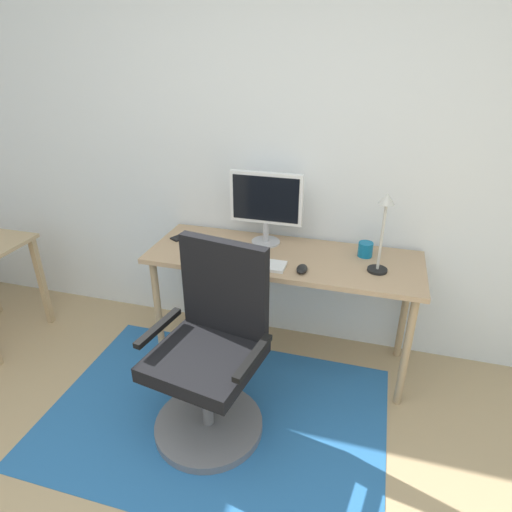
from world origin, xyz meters
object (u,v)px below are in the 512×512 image
object	(u,v)px
coffee_cup	(365,249)
office_chair	(211,362)
desk	(283,267)
computer_mouse	(302,269)
desk_lamp	(384,223)
cell_phone	(182,237)
monitor	(266,202)
keyboard	(249,263)

from	to	relation	value
coffee_cup	office_chair	distance (m)	1.11
office_chair	desk	bearing A→B (deg)	80.46
computer_mouse	coffee_cup	distance (m)	0.44
desk_lamp	cell_phone	bearing A→B (deg)	174.14
coffee_cup	desk_lamp	size ratio (longest dim) A/B	0.19
monitor	coffee_cup	bearing A→B (deg)	-1.99
monitor	keyboard	bearing A→B (deg)	-93.67
keyboard	office_chair	world-z (taller)	office_chair
monitor	desk_lamp	distance (m)	0.72
keyboard	office_chair	xyz separation A→B (m)	(-0.06, -0.48, -0.35)
coffee_cup	cell_phone	bearing A→B (deg)	-177.64
monitor	computer_mouse	xyz separation A→B (m)	(0.29, -0.32, -0.26)
computer_mouse	desk_lamp	bearing A→B (deg)	16.72
desk_lamp	office_chair	xyz separation A→B (m)	(-0.77, -0.60, -0.63)
keyboard	desk_lamp	size ratio (longest dim) A/B	0.95
computer_mouse	cell_phone	distance (m)	0.88
monitor	office_chair	size ratio (longest dim) A/B	0.44
computer_mouse	cell_phone	size ratio (longest dim) A/B	0.74
cell_phone	keyboard	bearing A→B (deg)	2.97
coffee_cup	desk_lamp	xyz separation A→B (m)	(0.08, -0.18, 0.24)
desk_lamp	office_chair	world-z (taller)	desk_lamp
cell_phone	monitor	bearing A→B (deg)	34.82
computer_mouse	desk_lamp	xyz separation A→B (m)	(0.40, 0.12, 0.27)
monitor	office_chair	distance (m)	1.01
computer_mouse	cell_phone	xyz separation A→B (m)	(-0.84, 0.25, -0.01)
desk	office_chair	world-z (taller)	office_chair
monitor	coffee_cup	xyz separation A→B (m)	(0.62, -0.02, -0.23)
desk_lamp	office_chair	distance (m)	1.16
desk	office_chair	size ratio (longest dim) A/B	1.56
computer_mouse	cell_phone	bearing A→B (deg)	163.51
desk	computer_mouse	bearing A→B (deg)	-50.48
desk	coffee_cup	world-z (taller)	coffee_cup
desk	keyboard	size ratio (longest dim) A/B	3.79
keyboard	desk_lamp	xyz separation A→B (m)	(0.71, 0.11, 0.28)
office_chair	cell_phone	bearing A→B (deg)	132.72
keyboard	office_chair	bearing A→B (deg)	-96.95
office_chair	coffee_cup	bearing A→B (deg)	57.71
desk_lamp	desk	bearing A→B (deg)	174.47
monitor	office_chair	world-z (taller)	monitor
office_chair	monitor	bearing A→B (deg)	94.07
monitor	computer_mouse	world-z (taller)	monitor
monitor	keyboard	distance (m)	0.41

